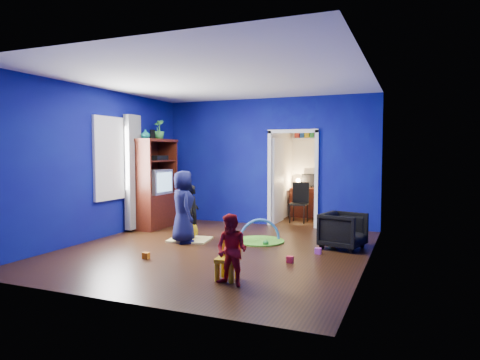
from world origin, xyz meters
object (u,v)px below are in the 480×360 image
at_px(vase, 145,134).
at_px(study_desk, 308,202).
at_px(play_mat, 259,241).
at_px(hopper_ball, 188,230).
at_px(child_black, 192,212).
at_px(toddler_red, 232,250).
at_px(tv_armoire, 154,184).
at_px(crt_tv, 156,182).
at_px(folding_chair, 299,203).
at_px(child_navy, 183,207).
at_px(armchair, 343,231).
at_px(kid_chair, 227,261).

distance_m(vase, study_desk, 4.53).
bearing_deg(vase, play_mat, -5.14).
xyz_separation_m(hopper_ball, play_mat, (1.32, 0.37, -0.18)).
xyz_separation_m(child_black, toddler_red, (1.83, -2.34, -0.07)).
relative_size(vase, tv_armoire, 0.10).
bearing_deg(crt_tv, hopper_ball, -34.78).
height_order(toddler_red, study_desk, toddler_red).
bearing_deg(study_desk, folding_chair, -90.00).
distance_m(tv_armoire, study_desk, 4.03).
height_order(child_navy, folding_chair, child_navy).
xyz_separation_m(armchair, vase, (-4.21, 0.23, 1.75)).
distance_m(toddler_red, tv_armoire, 4.56).
xyz_separation_m(vase, tv_armoire, (0.00, 0.30, -1.08)).
bearing_deg(child_black, play_mat, -100.53).
relative_size(child_black, study_desk, 1.19).
relative_size(vase, crt_tv, 0.29).
distance_m(hopper_ball, study_desk, 4.01).
bearing_deg(child_navy, toddler_red, 179.79).
relative_size(child_navy, vase, 6.67).
height_order(vase, tv_armoire, vase).
height_order(tv_armoire, kid_chair, tv_armoire).
distance_m(vase, hopper_ball, 2.38).
distance_m(child_black, study_desk, 3.92).
relative_size(tv_armoire, study_desk, 2.23).
xyz_separation_m(armchair, child_navy, (-2.81, -0.63, 0.35)).
distance_m(vase, tv_armoire, 1.12).
bearing_deg(crt_tv, folding_chair, 34.08).
distance_m(child_navy, play_mat, 1.56).
distance_m(kid_chair, play_mat, 2.48).
bearing_deg(hopper_ball, crt_tv, 145.22).
height_order(armchair, toddler_red, toddler_red).
relative_size(child_black, tv_armoire, 0.53).
distance_m(hopper_ball, folding_chair, 3.15).
relative_size(crt_tv, folding_chair, 0.76).
bearing_deg(kid_chair, tv_armoire, 129.26).
bearing_deg(folding_chair, study_desk, 90.00).
xyz_separation_m(tv_armoire, crt_tv, (0.04, 0.00, 0.04)).
height_order(crt_tv, kid_chair, crt_tv).
relative_size(vase, kid_chair, 0.40).
xyz_separation_m(toddler_red, folding_chair, (-0.44, 5.04, 0.01)).
distance_m(armchair, play_mat, 1.57).
bearing_deg(child_black, crt_tv, 35.24).
distance_m(child_black, tv_armoire, 1.70).
relative_size(child_navy, tv_armoire, 0.68).
relative_size(armchair, child_black, 0.66).
relative_size(armchair, study_desk, 0.79).
relative_size(toddler_red, folding_chair, 0.98).
xyz_separation_m(study_desk, folding_chair, (0.00, -0.96, 0.09)).
bearing_deg(child_black, hopper_ball, 117.72).
distance_m(armchair, crt_tv, 4.26).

